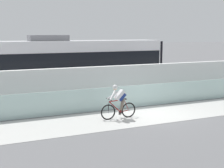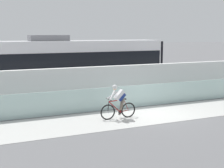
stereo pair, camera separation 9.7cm
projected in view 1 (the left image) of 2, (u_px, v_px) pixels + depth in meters
name	position (u px, v px, depth m)	size (l,w,h in m)	color
ground_plane	(154.00, 114.00, 16.16)	(200.00, 200.00, 0.00)	slate
bike_path_deck	(154.00, 114.00, 16.16)	(32.00, 3.20, 0.01)	beige
glass_parapet	(136.00, 96.00, 17.73)	(32.00, 0.05, 1.18)	silver
concrete_barrier_wall	(121.00, 83.00, 19.28)	(32.00, 0.36, 2.07)	white
tram_rail_near	(105.00, 94.00, 21.67)	(32.00, 0.08, 0.01)	#595654
tram_rail_far	(96.00, 90.00, 22.96)	(32.00, 0.08, 0.01)	#595654
tram	(79.00, 65.00, 21.41)	(11.06, 2.54, 3.81)	silver
cyclist_on_bike	(119.00, 102.00, 15.24)	(1.77, 0.58, 1.61)	black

